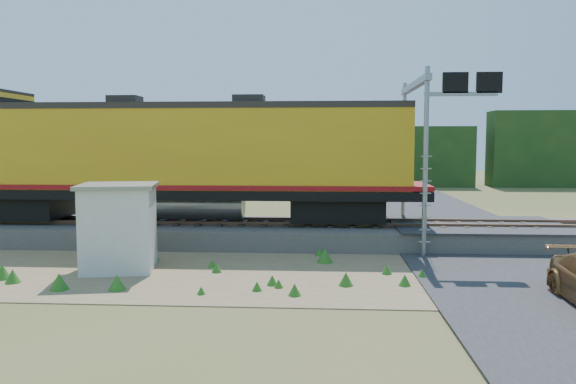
{
  "coord_description": "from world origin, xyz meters",
  "views": [
    {
      "loc": [
        0.63,
        -17.35,
        4.18
      ],
      "look_at": [
        -0.67,
        3.0,
        2.4
      ],
      "focal_mm": 35.0,
      "sensor_mm": 36.0,
      "label": 1
    }
  ],
  "objects": [
    {
      "name": "ground",
      "position": [
        0.0,
        0.0,
        0.0
      ],
      "size": [
        140.0,
        140.0,
        0.0
      ],
      "primitive_type": "plane",
      "color": "#475123",
      "rests_on": "ground"
    },
    {
      "name": "ballast",
      "position": [
        0.0,
        6.0,
        0.4
      ],
      "size": [
        70.0,
        5.0,
        0.8
      ],
      "primitive_type": "cube",
      "color": "slate",
      "rests_on": "ground"
    },
    {
      "name": "rails",
      "position": [
        0.0,
        6.0,
        0.88
      ],
      "size": [
        70.0,
        1.54,
        0.16
      ],
      "color": "brown",
      "rests_on": "ballast"
    },
    {
      "name": "dirt_shoulder",
      "position": [
        -2.0,
        0.5,
        0.01
      ],
      "size": [
        26.0,
        8.0,
        0.03
      ],
      "primitive_type": "cube",
      "color": "#8C7754",
      "rests_on": "ground"
    },
    {
      "name": "road",
      "position": [
        7.0,
        0.74,
        0.09
      ],
      "size": [
        7.0,
        66.0,
        0.86
      ],
      "color": "#38383A",
      "rests_on": "ground"
    },
    {
      "name": "tree_line_north",
      "position": [
        0.0,
        38.0,
        3.07
      ],
      "size": [
        130.0,
        3.0,
        6.5
      ],
      "color": "#183A15",
      "rests_on": "ground"
    },
    {
      "name": "weed_clumps",
      "position": [
        -3.5,
        0.1,
        0.0
      ],
      "size": [
        15.0,
        6.2,
        0.56
      ],
      "primitive_type": null,
      "color": "#2D6C1E",
      "rests_on": "ground"
    },
    {
      "name": "locomotive",
      "position": [
        -5.95,
        6.0,
        3.64
      ],
      "size": [
        21.06,
        3.21,
        5.43
      ],
      "color": "black",
      "rests_on": "rails"
    },
    {
      "name": "shed",
      "position": [
        -6.06,
        0.48,
        1.45
      ],
      "size": [
        2.83,
        2.83,
        2.86
      ],
      "rotation": [
        0.0,
        0.0,
        0.19
      ],
      "color": "silver",
      "rests_on": "ground"
    },
    {
      "name": "signal_gantry",
      "position": [
        4.65,
        5.34,
        5.2
      ],
      "size": [
        2.74,
        6.2,
        6.92
      ],
      "color": "gray",
      "rests_on": "ground"
    }
  ]
}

